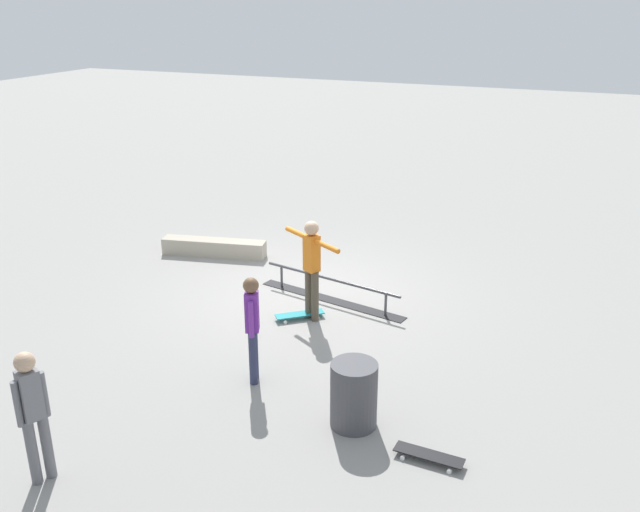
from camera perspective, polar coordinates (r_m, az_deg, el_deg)
ground_plane at (r=12.12m, az=-1.20°, el=-3.14°), size 60.00×60.00×0.00m
grind_rail at (r=11.78m, az=0.94°, el=-2.90°), size 2.82×0.80×0.42m
skate_ledge at (r=13.99m, az=-8.82°, el=0.71°), size 2.13×0.79×0.33m
skater_main at (r=10.83m, az=-0.70°, el=-0.60°), size 1.20×0.75×1.67m
skateboard_main at (r=11.19m, az=-1.70°, el=-4.89°), size 0.74×0.67×0.09m
bystander_purple_shirt at (r=9.16m, az=-5.66°, el=-5.66°), size 0.24×0.34×1.53m
bystander_grey_shirt at (r=7.93m, az=-22.82°, el=-11.76°), size 0.25×0.35×1.57m
loose_skateboard_black at (r=8.16m, az=9.06°, el=-16.09°), size 0.81×0.29×0.09m
trash_bin at (r=8.46m, az=2.84°, el=-11.47°), size 0.58×0.58×0.84m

